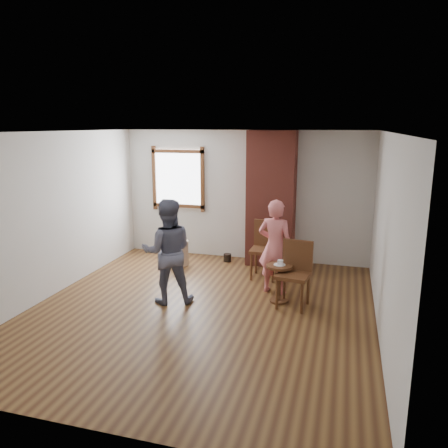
# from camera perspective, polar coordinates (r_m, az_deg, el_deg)

# --- Properties ---
(ground) EXTENTS (5.50, 5.50, 0.00)m
(ground) POSITION_cam_1_polar(r_m,az_deg,el_deg) (6.63, -3.07, -11.16)
(ground) COLOR brown
(ground) RESTS_ON ground
(room_shell) EXTENTS (5.04, 5.52, 2.62)m
(room_shell) POSITION_cam_1_polar(r_m,az_deg,el_deg) (6.71, -2.04, 5.23)
(room_shell) COLOR silver
(room_shell) RESTS_ON ground
(brick_chimney) EXTENTS (0.90, 0.50, 2.60)m
(brick_chimney) POSITION_cam_1_polar(r_m,az_deg,el_deg) (8.46, 6.18, 3.26)
(brick_chimney) COLOR #9F4538
(brick_chimney) RESTS_ON ground
(stoneware_crock) EXTENTS (0.41, 0.41, 0.49)m
(stoneware_crock) POSITION_cam_1_polar(r_m,az_deg,el_deg) (8.62, -5.93, -3.76)
(stoneware_crock) COLOR #CCB093
(stoneware_crock) RESTS_ON ground
(dark_pot) EXTENTS (0.20, 0.20, 0.16)m
(dark_pot) POSITION_cam_1_polar(r_m,az_deg,el_deg) (8.82, 0.45, -4.42)
(dark_pot) COLOR black
(dark_pot) RESTS_ON ground
(dining_chair_left) EXTENTS (0.48, 0.48, 1.02)m
(dining_chair_left) POSITION_cam_1_polar(r_m,az_deg,el_deg) (7.88, 5.43, -2.84)
(dining_chair_left) COLOR brown
(dining_chair_left) RESTS_ON ground
(dining_chair_right) EXTENTS (0.53, 0.53, 1.00)m
(dining_chair_right) POSITION_cam_1_polar(r_m,az_deg,el_deg) (6.70, 9.25, -5.94)
(dining_chair_right) COLOR brown
(dining_chair_right) RESTS_ON ground
(side_table) EXTENTS (0.40, 0.40, 0.60)m
(side_table) POSITION_cam_1_polar(r_m,az_deg,el_deg) (6.82, 7.22, -6.90)
(side_table) COLOR brown
(side_table) RESTS_ON ground
(cake_plate) EXTENTS (0.18, 0.18, 0.01)m
(cake_plate) POSITION_cam_1_polar(r_m,az_deg,el_deg) (6.76, 7.27, -5.30)
(cake_plate) COLOR white
(cake_plate) RESTS_ON side_table
(cake_slice) EXTENTS (0.08, 0.07, 0.06)m
(cake_slice) POSITION_cam_1_polar(r_m,az_deg,el_deg) (6.75, 7.36, -5.03)
(cake_slice) COLOR white
(cake_slice) RESTS_ON cake_plate
(man) EXTENTS (0.96, 0.86, 1.62)m
(man) POSITION_cam_1_polar(r_m,az_deg,el_deg) (6.71, -7.38, -3.58)
(man) COLOR #141838
(man) RESTS_ON ground
(person_pink) EXTENTS (0.61, 0.45, 1.55)m
(person_pink) POSITION_cam_1_polar(r_m,az_deg,el_deg) (7.09, 6.69, -2.97)
(person_pink) COLOR #E07072
(person_pink) RESTS_ON ground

